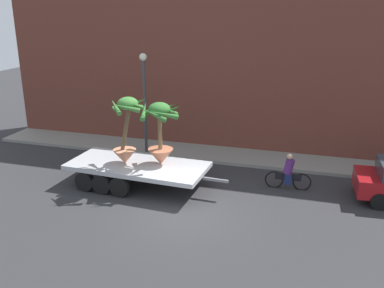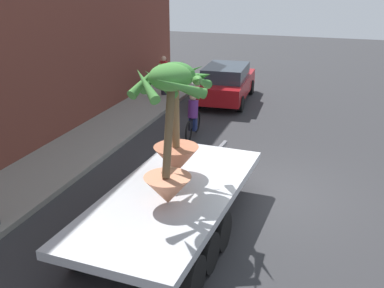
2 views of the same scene
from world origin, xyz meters
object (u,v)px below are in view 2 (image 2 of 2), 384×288
(flatbed_trailer, at_px, (168,206))
(pedestrian_near_gate, at_px, (164,75))
(cyclist, at_px, (193,118))
(parked_car, at_px, (226,82))
(potted_palm_middle, at_px, (176,118))
(potted_palm_rear, at_px, (169,135))

(flatbed_trailer, bearing_deg, pedestrian_near_gate, 21.98)
(cyclist, distance_m, parked_car, 4.67)
(potted_palm_middle, height_order, parked_car, potted_palm_middle)
(potted_palm_rear, distance_m, pedestrian_near_gate, 11.59)
(cyclist, height_order, parked_car, parked_car)
(potted_palm_rear, height_order, potted_palm_middle, potted_palm_rear)
(flatbed_trailer, distance_m, potted_palm_rear, 1.62)
(potted_palm_rear, relative_size, cyclist, 1.50)
(flatbed_trailer, height_order, potted_palm_middle, potted_palm_middle)
(potted_palm_middle, distance_m, cyclist, 5.39)
(flatbed_trailer, xyz_separation_m, parked_car, (10.81, 1.49, 0.06))
(potted_palm_rear, distance_m, cyclist, 6.71)
(potted_palm_middle, height_order, pedestrian_near_gate, potted_palm_middle)
(flatbed_trailer, distance_m, cyclist, 6.32)
(potted_palm_rear, relative_size, potted_palm_middle, 1.08)
(flatbed_trailer, relative_size, cyclist, 3.62)
(cyclist, bearing_deg, pedestrian_near_gate, 32.51)
(flatbed_trailer, relative_size, potted_palm_rear, 2.42)
(parked_car, height_order, pedestrian_near_gate, pedestrian_near_gate)
(cyclist, bearing_deg, parked_car, 0.32)
(potted_palm_middle, relative_size, pedestrian_near_gate, 1.49)
(pedestrian_near_gate, bearing_deg, flatbed_trailer, -158.02)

